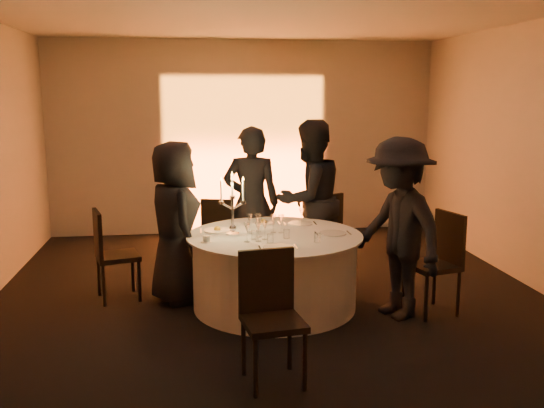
{
  "coord_description": "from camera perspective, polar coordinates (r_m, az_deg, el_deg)",
  "views": [
    {
      "loc": [
        -0.83,
        -5.97,
        2.2
      ],
      "look_at": [
        0.0,
        0.2,
        1.05
      ],
      "focal_mm": 40.0,
      "sensor_mm": 36.0,
      "label": 1
    }
  ],
  "objects": [
    {
      "name": "ceiling",
      "position": [
        6.09,
        0.27,
        18.01
      ],
      "size": [
        7.0,
        7.0,
        0.0
      ],
      "primitive_type": "plane",
      "rotation": [
        3.14,
        0.0,
        0.0
      ],
      "color": "silver",
      "rests_on": "wall_back"
    },
    {
      "name": "tumbler_d",
      "position": [
        5.88,
        4.29,
        -3.2
      ],
      "size": [
        0.07,
        0.07,
        0.09
      ],
      "primitive_type": "cylinder",
      "color": "white",
      "rests_on": "banquet_table"
    },
    {
      "name": "candelabra",
      "position": [
        6.14,
        -3.73,
        -0.86
      ],
      "size": [
        0.27,
        0.13,
        0.65
      ],
      "color": "silver",
      "rests_on": "banquet_table"
    },
    {
      "name": "wine_glass_d",
      "position": [
        6.24,
        0.86,
        -1.5
      ],
      "size": [
        0.07,
        0.07,
        0.19
      ],
      "color": "white",
      "rests_on": "banquet_table"
    },
    {
      "name": "chair_right",
      "position": [
        6.32,
        15.45,
        -4.78
      ],
      "size": [
        0.55,
        0.55,
        1.02
      ],
      "rotation": [
        0.0,
        0.0,
        -1.32
      ],
      "color": "black",
      "rests_on": "floor"
    },
    {
      "name": "tumbler_b",
      "position": [
        5.99,
        -1.68,
        -2.91
      ],
      "size": [
        0.07,
        0.07,
        0.09
      ],
      "primitive_type": "cylinder",
      "color": "white",
      "rests_on": "banquet_table"
    },
    {
      "name": "guest_back_right",
      "position": [
        7.19,
        3.56,
        0.4
      ],
      "size": [
        1.15,
        1.08,
        1.89
      ],
      "primitive_type": "imported",
      "rotation": [
        0.0,
        0.0,
        -2.62
      ],
      "color": "black",
      "rests_on": "floor"
    },
    {
      "name": "guest_back_left",
      "position": [
        7.15,
        -1.95,
        0.07
      ],
      "size": [
        0.71,
        0.52,
        1.82
      ],
      "primitive_type": "imported",
      "rotation": [
        0.0,
        0.0,
        3.01
      ],
      "color": "black",
      "rests_on": "floor"
    },
    {
      "name": "tumbler_a",
      "position": [
        6.03,
        1.37,
        -2.83
      ],
      "size": [
        0.07,
        0.07,
        0.09
      ],
      "primitive_type": "cylinder",
      "color": "white",
      "rests_on": "banquet_table"
    },
    {
      "name": "wall_back",
      "position": [
        9.54,
        -2.67,
        6.24
      ],
      "size": [
        7.0,
        0.0,
        7.0
      ],
      "primitive_type": "plane",
      "rotation": [
        1.57,
        0.0,
        0.0
      ],
      "color": "#B4AFA7",
      "rests_on": "floor"
    },
    {
      "name": "coffee_cup",
      "position": [
        5.92,
        -6.18,
        -3.3
      ],
      "size": [
        0.11,
        0.11,
        0.07
      ],
      "color": "white",
      "rests_on": "banquet_table"
    },
    {
      "name": "wine_glass_g",
      "position": [
        6.27,
        -1.32,
        -1.43
      ],
      "size": [
        0.07,
        0.07,
        0.19
      ],
      "color": "white",
      "rests_on": "banquet_table"
    },
    {
      "name": "wine_glass_c",
      "position": [
        6.27,
        -2.13,
        -1.44
      ],
      "size": [
        0.07,
        0.07,
        0.19
      ],
      "color": "white",
      "rests_on": "banquet_table"
    },
    {
      "name": "chair_back_right",
      "position": [
        7.48,
        4.79,
        -2.26
      ],
      "size": [
        0.59,
        0.59,
        0.99
      ],
      "rotation": [
        0.0,
        0.0,
        -2.61
      ],
      "color": "black",
      "rests_on": "floor"
    },
    {
      "name": "floor",
      "position": [
        6.42,
        0.24,
        -9.58
      ],
      "size": [
        7.0,
        7.0,
        0.0
      ],
      "primitive_type": "plane",
      "color": "black",
      "rests_on": "ground"
    },
    {
      "name": "tumbler_c",
      "position": [
        5.83,
        -0.16,
        -3.28
      ],
      "size": [
        0.07,
        0.07,
        0.09
      ],
      "primitive_type": "cylinder",
      "color": "white",
      "rests_on": "banquet_table"
    },
    {
      "name": "plate_front",
      "position": [
        5.67,
        0.55,
        -4.09
      ],
      "size": [
        0.35,
        0.28,
        0.01
      ],
      "color": "white",
      "rests_on": "banquet_table"
    },
    {
      "name": "plate_right",
      "position": [
        6.25,
        5.74,
        -2.75
      ],
      "size": [
        0.36,
        0.28,
        0.01
      ],
      "color": "white",
      "rests_on": "banquet_table"
    },
    {
      "name": "banquet_table",
      "position": [
        6.3,
        0.25,
        -6.29
      ],
      "size": [
        1.8,
        1.8,
        0.77
      ],
      "color": "black",
      "rests_on": "floor"
    },
    {
      "name": "wine_glass_h",
      "position": [
        6.05,
        -1.24,
        -1.87
      ],
      "size": [
        0.07,
        0.07,
        0.19
      ],
      "color": "white",
      "rests_on": "banquet_table"
    },
    {
      "name": "chair_back_left",
      "position": [
        7.7,
        -5.03,
        -2.31
      ],
      "size": [
        0.49,
        0.49,
        0.9
      ],
      "rotation": [
        0.0,
        0.0,
        2.85
      ],
      "color": "black",
      "rests_on": "floor"
    },
    {
      "name": "plate_left",
      "position": [
        6.37,
        -5.17,
        -2.41
      ],
      "size": [
        0.36,
        0.28,
        0.08
      ],
      "color": "white",
      "rests_on": "banquet_table"
    },
    {
      "name": "guest_right",
      "position": [
        6.05,
        11.81,
        -2.27
      ],
      "size": [
        1.01,
        1.31,
        1.78
      ],
      "primitive_type": "imported",
      "rotation": [
        0.0,
        0.0,
        -1.22
      ],
      "color": "black",
      "rests_on": "floor"
    },
    {
      "name": "wall_front",
      "position": [
        2.7,
        10.59,
        -4.75
      ],
      "size": [
        7.0,
        0.0,
        7.0
      ],
      "primitive_type": "plane",
      "rotation": [
        -1.57,
        0.0,
        0.0
      ],
      "color": "#B4AFA7",
      "rests_on": "floor"
    },
    {
      "name": "chair_left",
      "position": [
        6.68,
        -15.04,
        -4.17
      ],
      "size": [
        0.53,
        0.53,
        0.98
      ],
      "rotation": [
        0.0,
        0.0,
        1.85
      ],
      "color": "black",
      "rests_on": "floor"
    },
    {
      "name": "wine_glass_e",
      "position": [
        5.95,
        -0.67,
        -2.08
      ],
      "size": [
        0.07,
        0.07,
        0.19
      ],
      "color": "white",
      "rests_on": "banquet_table"
    },
    {
      "name": "plate_back_right",
      "position": [
        6.69,
        2.63,
        -1.84
      ],
      "size": [
        0.35,
        0.27,
        0.01
      ],
      "color": "white",
      "rests_on": "banquet_table"
    },
    {
      "name": "uplighter_fixture",
      "position": [
        9.46,
        -2.44,
        -2.68
      ],
      "size": [
        0.25,
        0.12,
        0.1
      ],
      "primitive_type": "cube",
      "color": "black",
      "rests_on": "floor"
    },
    {
      "name": "guest_left",
      "position": [
        6.44,
        -9.15,
        -1.73
      ],
      "size": [
        0.77,
        0.96,
        1.71
      ],
      "primitive_type": "imported",
      "rotation": [
        0.0,
        0.0,
        1.88
      ],
      "color": "black",
      "rests_on": "floor"
    },
    {
      "name": "wine_glass_b",
      "position": [
        5.86,
        -2.37,
        -2.29
      ],
      "size": [
        0.07,
        0.07,
        0.19
      ],
      "color": "white",
      "rests_on": "banquet_table"
    },
    {
      "name": "plate_back_left",
      "position": [
        6.7,
        -0.8,
        -1.71
      ],
      "size": [
        0.36,
        0.25,
        0.08
      ],
      "color": "white",
      "rests_on": "banquet_table"
    },
    {
      "name": "wine_glass_i",
      "position": [
        6.24,
        0.12,
        -1.49
      ],
      "size": [
        0.07,
        0.07,
        0.19
      ],
      "color": "white",
      "rests_on": "banquet_table"
    },
    {
      "name": "wine_glass_a",
      "position": [
        5.87,
        -1.3,
        -2.26
      ],
      "size": [
        0.07,
        0.07,
        0.19
      ],
      "color": "white",
      "rests_on": "banquet_table"
    },
    {
      "name": "wine_glass_f",
      "position": [
        6.58,
        2.79,
        -0.88
      ],
      "size": [
        0.07,
        0.07,
        0.19
      ],
      "color": "white",
      "rests_on": "banquet_table"
    },
    {
      "name": "chair_front",
      "position": [
        4.71,
        -0.16,
        -9.78
      ],
      "size": [
        0.5,
        0.5,
        1.01
      ],
      "rotation": [
        0.0,
        0.0,
        0.14
      ],
      "color": "black",
      "rests_on": "floor"
    }
  ]
}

